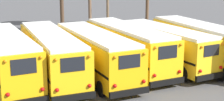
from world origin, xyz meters
TOP-DOWN VIEW (x-y plane):
  - ground_plane at (0.00, 0.00)m, footprint 160.00×160.00m
  - school_bus_0 at (-7.06, 0.19)m, footprint 2.66×9.98m
  - school_bus_1 at (-4.24, 0.29)m, footprint 2.93×10.96m
  - school_bus_2 at (-1.41, -0.47)m, footprint 2.56×10.36m
  - school_bus_3 at (1.41, 0.02)m, footprint 2.67×10.18m
  - school_bus_4 at (4.24, -0.59)m, footprint 2.91×9.74m
  - school_bus_5 at (7.06, -1.16)m, footprint 2.91×10.77m

SIDE VIEW (x-z plane):
  - ground_plane at x=0.00m, z-range 0.00..0.00m
  - school_bus_4 at x=4.24m, z-range 0.15..3.15m
  - school_bus_2 at x=-1.41m, z-range 0.13..3.19m
  - school_bus_5 at x=7.06m, z-range 0.14..3.27m
  - school_bus_1 at x=-4.24m, z-range 0.15..3.28m
  - school_bus_3 at x=1.41m, z-range 0.13..3.31m
  - school_bus_0 at x=-7.06m, z-range 0.15..3.41m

